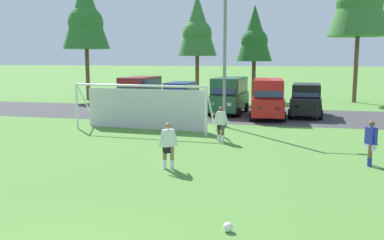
{
  "coord_description": "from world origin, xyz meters",
  "views": [
    {
      "loc": [
        4.04,
        -5.54,
        3.83
      ],
      "look_at": [
        0.17,
        10.79,
        1.36
      ],
      "focal_mm": 39.05,
      "sensor_mm": 36.0,
      "label": 1
    }
  ],
  "objects_px": {
    "player_striker_near": "(168,146)",
    "street_lamp": "(228,56)",
    "parked_car_slot_far_left": "(140,93)",
    "parked_car_slot_center_left": "(229,95)",
    "player_midfield_center": "(371,143)",
    "soccer_ball": "(228,227)",
    "parked_car_slot_center": "(268,98)",
    "parked_car_slot_center_right": "(306,100)",
    "parked_car_slot_left": "(180,97)",
    "player_defender_far": "(221,124)",
    "soccer_goal": "(144,106)"
  },
  "relations": [
    {
      "from": "soccer_ball",
      "to": "parked_car_slot_far_left",
      "type": "relative_size",
      "value": 0.05
    },
    {
      "from": "player_midfield_center",
      "to": "street_lamp",
      "type": "height_order",
      "value": "street_lamp"
    },
    {
      "from": "player_striker_near",
      "to": "parked_car_slot_center_right",
      "type": "height_order",
      "value": "parked_car_slot_center_right"
    },
    {
      "from": "parked_car_slot_left",
      "to": "parked_car_slot_center_left",
      "type": "height_order",
      "value": "parked_car_slot_center_left"
    },
    {
      "from": "parked_car_slot_center_left",
      "to": "parked_car_slot_center",
      "type": "bearing_deg",
      "value": -31.12
    },
    {
      "from": "soccer_goal",
      "to": "player_striker_near",
      "type": "distance_m",
      "value": 8.36
    },
    {
      "from": "player_striker_near",
      "to": "player_defender_far",
      "type": "bearing_deg",
      "value": 79.28
    },
    {
      "from": "soccer_ball",
      "to": "parked_car_slot_left",
      "type": "bearing_deg",
      "value": 107.84
    },
    {
      "from": "player_midfield_center",
      "to": "player_defender_far",
      "type": "bearing_deg",
      "value": 152.23
    },
    {
      "from": "street_lamp",
      "to": "parked_car_slot_center_right",
      "type": "bearing_deg",
      "value": 51.24
    },
    {
      "from": "parked_car_slot_center_right",
      "to": "player_defender_far",
      "type": "bearing_deg",
      "value": -112.7
    },
    {
      "from": "player_midfield_center",
      "to": "street_lamp",
      "type": "relative_size",
      "value": 0.22
    },
    {
      "from": "player_midfield_center",
      "to": "parked_car_slot_center_right",
      "type": "distance_m",
      "value": 13.13
    },
    {
      "from": "soccer_goal",
      "to": "player_defender_far",
      "type": "xyz_separation_m",
      "value": [
        4.58,
        -2.31,
        -0.47
      ]
    },
    {
      "from": "player_striker_near",
      "to": "street_lamp",
      "type": "distance_m",
      "value": 10.02
    },
    {
      "from": "parked_car_slot_far_left",
      "to": "parked_car_slot_left",
      "type": "distance_m",
      "value": 3.03
    },
    {
      "from": "player_striker_near",
      "to": "parked_car_slot_center",
      "type": "relative_size",
      "value": 0.33
    },
    {
      "from": "player_defender_far",
      "to": "street_lamp",
      "type": "xyz_separation_m",
      "value": [
        -0.35,
        4.28,
        3.12
      ]
    },
    {
      "from": "player_midfield_center",
      "to": "parked_car_slot_left",
      "type": "distance_m",
      "value": 16.65
    },
    {
      "from": "parked_car_slot_center_right",
      "to": "player_striker_near",
      "type": "bearing_deg",
      "value": -108.73
    },
    {
      "from": "street_lamp",
      "to": "parked_car_slot_center",
      "type": "bearing_deg",
      "value": 63.49
    },
    {
      "from": "parked_car_slot_left",
      "to": "parked_car_slot_far_left",
      "type": "bearing_deg",
      "value": -178.69
    },
    {
      "from": "soccer_ball",
      "to": "player_midfield_center",
      "type": "bearing_deg",
      "value": 59.38
    },
    {
      "from": "soccer_goal",
      "to": "street_lamp",
      "type": "bearing_deg",
      "value": 24.97
    },
    {
      "from": "soccer_goal",
      "to": "parked_car_slot_left",
      "type": "height_order",
      "value": "soccer_goal"
    },
    {
      "from": "parked_car_slot_far_left",
      "to": "parked_car_slot_center_left",
      "type": "bearing_deg",
      "value": 2.9
    },
    {
      "from": "parked_car_slot_left",
      "to": "street_lamp",
      "type": "height_order",
      "value": "street_lamp"
    },
    {
      "from": "parked_car_slot_left",
      "to": "soccer_goal",
      "type": "bearing_deg",
      "value": -90.21
    },
    {
      "from": "parked_car_slot_center",
      "to": "soccer_ball",
      "type": "bearing_deg",
      "value": -89.53
    },
    {
      "from": "soccer_ball",
      "to": "soccer_goal",
      "type": "relative_size",
      "value": 0.03
    },
    {
      "from": "player_striker_near",
      "to": "parked_car_slot_far_left",
      "type": "relative_size",
      "value": 0.34
    },
    {
      "from": "parked_car_slot_center_right",
      "to": "street_lamp",
      "type": "bearing_deg",
      "value": -128.76
    },
    {
      "from": "soccer_ball",
      "to": "parked_car_slot_left",
      "type": "xyz_separation_m",
      "value": [
        -6.39,
        19.86,
        1.0
      ]
    },
    {
      "from": "parked_car_slot_left",
      "to": "player_defender_far",
      "type": "bearing_deg",
      "value": -65.04
    },
    {
      "from": "player_striker_near",
      "to": "player_midfield_center",
      "type": "distance_m",
      "value": 7.25
    },
    {
      "from": "player_midfield_center",
      "to": "parked_car_slot_far_left",
      "type": "height_order",
      "value": "parked_car_slot_far_left"
    },
    {
      "from": "soccer_goal",
      "to": "parked_car_slot_far_left",
      "type": "height_order",
      "value": "soccer_goal"
    },
    {
      "from": "parked_car_slot_center_left",
      "to": "street_lamp",
      "type": "distance_m",
      "value": 6.36
    },
    {
      "from": "parked_car_slot_center_right",
      "to": "soccer_goal",
      "type": "bearing_deg",
      "value": -139.07
    },
    {
      "from": "soccer_goal",
      "to": "parked_car_slot_center_right",
      "type": "distance_m",
      "value": 11.52
    },
    {
      "from": "parked_car_slot_left",
      "to": "player_striker_near",
      "type": "bearing_deg",
      "value": -76.64
    },
    {
      "from": "parked_car_slot_far_left",
      "to": "parked_car_slot_center_right",
      "type": "distance_m",
      "value": 11.71
    },
    {
      "from": "soccer_goal",
      "to": "player_midfield_center",
      "type": "bearing_deg",
      "value": -27.36
    },
    {
      "from": "player_defender_far",
      "to": "street_lamp",
      "type": "distance_m",
      "value": 5.31
    },
    {
      "from": "parked_car_slot_center_left",
      "to": "parked_car_slot_center",
      "type": "relative_size",
      "value": 1.0
    },
    {
      "from": "soccer_goal",
      "to": "player_striker_near",
      "type": "xyz_separation_m",
      "value": [
        3.59,
        -7.54,
        -0.47
      ]
    },
    {
      "from": "parked_car_slot_center_left",
      "to": "street_lamp",
      "type": "bearing_deg",
      "value": -82.89
    },
    {
      "from": "player_midfield_center",
      "to": "player_defender_far",
      "type": "height_order",
      "value": "same"
    },
    {
      "from": "player_midfield_center",
      "to": "parked_car_slot_center_left",
      "type": "bearing_deg",
      "value": 118.06
    },
    {
      "from": "soccer_ball",
      "to": "parked_car_slot_center_left",
      "type": "relative_size",
      "value": 0.04
    }
  ]
}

